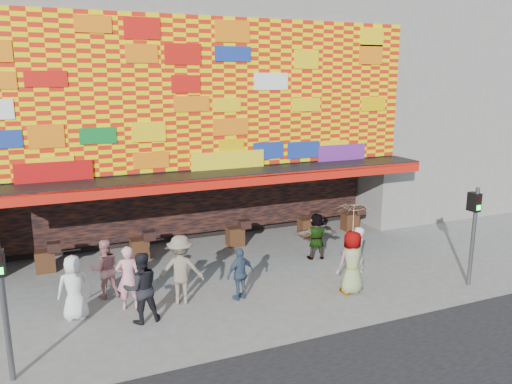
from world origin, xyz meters
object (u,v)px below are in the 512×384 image
(ped_a, at_px, (74,287))
(ped_c, at_px, (141,288))
(signal_left, at_px, (3,296))
(signal_right, at_px, (474,225))
(ped_e, at_px, (240,274))
(ped_b, at_px, (128,278))
(ped_i, at_px, (105,269))
(ped_d, at_px, (181,270))
(ped_f, at_px, (316,236))
(ped_h, at_px, (356,255))
(ped_g, at_px, (352,262))
(parasol, at_px, (354,220))

(ped_a, distance_m, ped_c, 1.77)
(signal_left, height_order, signal_right, same)
(ped_a, distance_m, ped_e, 4.37)
(ped_b, bearing_deg, ped_i, -57.75)
(ped_d, height_order, ped_f, ped_d)
(ped_d, xyz_separation_m, ped_h, (5.20, -0.72, -0.09))
(ped_e, bearing_deg, ped_d, -31.44)
(signal_left, bearing_deg, ped_b, 40.75)
(ped_b, xyz_separation_m, ped_c, (0.19, -0.88, 0.04))
(ped_a, xyz_separation_m, ped_h, (7.95, -0.88, 0.03))
(ped_g, height_order, parasol, parasol)
(ped_c, xyz_separation_m, ped_e, (2.78, 0.27, -0.17))
(ped_b, height_order, parasol, parasol)
(ped_b, bearing_deg, parasol, 172.26)
(ped_c, xyz_separation_m, parasol, (5.88, -0.57, 1.26))
(ped_c, bearing_deg, ped_i, -73.67)
(ped_d, bearing_deg, ped_i, -14.24)
(ped_i, bearing_deg, ped_h, 163.92)
(ped_g, relative_size, ped_h, 1.06)
(ped_f, height_order, parasol, parasol)
(signal_left, xyz_separation_m, signal_right, (12.40, 0.00, 0.00))
(ped_g, xyz_separation_m, ped_h, (0.52, 0.54, -0.05))
(signal_right, relative_size, ped_g, 1.61)
(ped_a, distance_m, ped_d, 2.76)
(ped_h, bearing_deg, signal_right, 133.28)
(signal_right, relative_size, ped_h, 1.70)
(signal_right, distance_m, ped_c, 9.62)
(ped_d, relative_size, ped_g, 1.04)
(ped_g, xyz_separation_m, parasol, (0.00, -0.00, 1.25))
(ped_c, xyz_separation_m, ped_f, (6.35, 2.28, -0.12))
(signal_left, xyz_separation_m, ped_b, (2.76, 2.38, -0.98))
(ped_e, height_order, ped_f, ped_f)
(ped_d, relative_size, ped_e, 1.28)
(signal_left, height_order, ped_f, signal_left)
(ped_a, height_order, ped_i, ped_i)
(ped_d, relative_size, ped_h, 1.10)
(ped_h, relative_size, parasol, 0.92)
(ped_c, distance_m, ped_f, 6.75)
(ped_b, bearing_deg, signal_right, 171.94)
(signal_right, height_order, ped_g, signal_right)
(signal_left, relative_size, signal_right, 1.00)
(ped_a, bearing_deg, signal_right, 167.18)
(signal_left, relative_size, ped_e, 1.98)
(ped_d, bearing_deg, parasol, -177.41)
(ped_f, relative_size, parasol, 0.84)
(signal_right, relative_size, ped_i, 1.76)
(signal_right, height_order, ped_c, signal_right)
(ped_a, bearing_deg, signal_left, 58.50)
(signal_left, height_order, ped_c, signal_left)
(parasol, bearing_deg, ped_i, 159.55)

